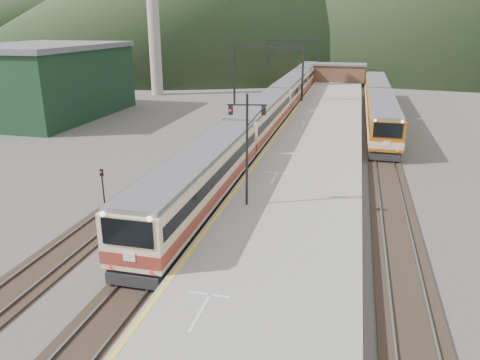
# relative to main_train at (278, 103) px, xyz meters

# --- Properties ---
(track_main) EXTENTS (2.60, 200.00, 0.23)m
(track_main) POSITION_rel_main_train_xyz_m (0.00, -6.75, -1.88)
(track_main) COLOR black
(track_main) RESTS_ON ground
(track_far) EXTENTS (2.60, 200.00, 0.23)m
(track_far) POSITION_rel_main_train_xyz_m (-5.00, -6.75, -1.88)
(track_far) COLOR black
(track_far) RESTS_ON ground
(track_second) EXTENTS (2.60, 200.00, 0.23)m
(track_second) POSITION_rel_main_train_xyz_m (11.50, -6.75, -1.88)
(track_second) COLOR black
(track_second) RESTS_ON ground
(platform) EXTENTS (8.00, 100.00, 1.00)m
(platform) POSITION_rel_main_train_xyz_m (5.60, -8.75, -1.45)
(platform) COLOR gray
(platform) RESTS_ON ground
(gantry_near) EXTENTS (9.55, 0.25, 8.00)m
(gantry_near) POSITION_rel_main_train_xyz_m (-2.85, 8.25, 3.63)
(gantry_near) COLOR black
(gantry_near) RESTS_ON ground
(gantry_far) EXTENTS (9.55, 0.25, 8.00)m
(gantry_far) POSITION_rel_main_train_xyz_m (-2.85, 33.25, 3.63)
(gantry_far) COLOR black
(gantry_far) RESTS_ON ground
(warehouse) EXTENTS (14.50, 20.50, 8.60)m
(warehouse) POSITION_rel_main_train_xyz_m (-28.00, -4.75, 2.37)
(warehouse) COLOR black
(warehouse) RESTS_ON ground
(station_shed) EXTENTS (9.40, 4.40, 3.10)m
(station_shed) POSITION_rel_main_train_xyz_m (5.60, 31.25, 0.62)
(station_shed) COLOR brown
(station_shed) RESTS_ON platform
(main_train) EXTENTS (2.82, 77.36, 3.44)m
(main_train) POSITION_rel_main_train_xyz_m (0.00, 0.00, 0.00)
(main_train) COLOR beige
(main_train) RESTS_ON track_main
(second_train) EXTENTS (2.77, 37.72, 3.38)m
(second_train) POSITION_rel_main_train_xyz_m (11.50, 2.79, -0.03)
(second_train) COLOR #AA5A0C
(second_train) RESTS_ON track_second
(signal_mast) EXTENTS (2.18, 0.55, 6.42)m
(signal_mast) POSITION_rel_main_train_xyz_m (3.06, -29.94, 2.99)
(signal_mast) COLOR black
(signal_mast) RESTS_ON platform
(short_signal_b) EXTENTS (0.22, 0.16, 2.27)m
(short_signal_b) POSITION_rel_main_train_xyz_m (-2.50, -22.71, -0.49)
(short_signal_b) COLOR black
(short_signal_b) RESTS_ON ground
(short_signal_c) EXTENTS (0.27, 0.23, 2.27)m
(short_signal_c) POSITION_rel_main_train_xyz_m (-6.50, -29.42, -0.49)
(short_signal_c) COLOR black
(short_signal_c) RESTS_ON ground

